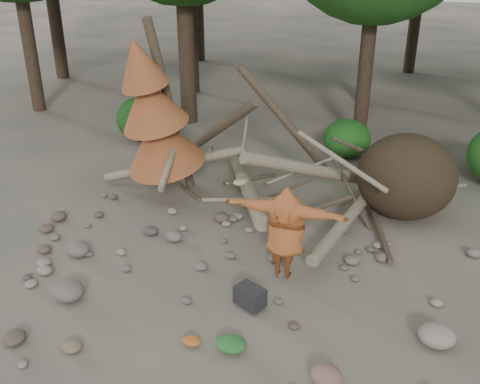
% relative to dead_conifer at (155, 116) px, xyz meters
% --- Properties ---
extents(ground, '(120.00, 120.00, 0.00)m').
position_rel_dead_conifer_xyz_m(ground, '(3.12, -3.37, -2.11)').
color(ground, '#514C44').
rests_on(ground, ground).
extents(deadfall_pile, '(8.55, 5.24, 3.30)m').
position_rel_dead_conifer_xyz_m(deadfall_pile, '(5.13, 0.87, -1.16)').
color(deadfall_pile, '#332619').
rests_on(deadfall_pile, ground).
extents(dead_conifer, '(2.06, 2.16, 4.35)m').
position_rel_dead_conifer_xyz_m(dead_conifer, '(0.00, 0.00, 0.00)').
color(dead_conifer, '#4C3F30').
rests_on(dead_conifer, ground).
extents(bush_left, '(1.80, 1.80, 1.44)m').
position_rel_dead_conifer_xyz_m(bush_left, '(-2.38, 3.83, -1.39)').
color(bush_left, '#174813').
rests_on(bush_left, ground).
extents(bush_mid, '(1.40, 1.40, 1.12)m').
position_rel_dead_conifer_xyz_m(bush_mid, '(3.92, 4.43, -1.55)').
color(bush_mid, '#205C1A').
rests_on(bush_mid, ground).
extents(frisbee_thrower, '(2.26, 0.68, 1.86)m').
position_rel_dead_conifer_xyz_m(frisbee_thrower, '(3.78, -2.43, -1.12)').
color(frisbee_thrower, '#994B22').
rests_on(frisbee_thrower, ground).
extents(backpack, '(0.60, 0.51, 0.34)m').
position_rel_dead_conifer_xyz_m(backpack, '(3.44, -3.46, -1.94)').
color(backpack, black).
rests_on(backpack, ground).
extents(cloth_green, '(0.49, 0.41, 0.18)m').
position_rel_dead_conifer_xyz_m(cloth_green, '(3.51, -4.61, -2.02)').
color(cloth_green, '#266028').
rests_on(cloth_green, ground).
extents(cloth_orange, '(0.30, 0.24, 0.11)m').
position_rel_dead_conifer_xyz_m(cloth_orange, '(2.88, -4.70, -2.06)').
color(cloth_orange, '#B1571E').
rests_on(cloth_orange, ground).
extents(boulder_front_left, '(0.59, 0.53, 0.35)m').
position_rel_dead_conifer_xyz_m(boulder_front_left, '(0.33, -4.27, -1.93)').
color(boulder_front_left, '#665D55').
rests_on(boulder_front_left, ground).
extents(boulder_front_right, '(0.47, 0.42, 0.28)m').
position_rel_dead_conifer_xyz_m(boulder_front_right, '(5.02, -4.81, -1.97)').
color(boulder_front_right, '#7D5E4E').
rests_on(boulder_front_right, ground).
extents(boulder_mid_right, '(0.59, 0.53, 0.35)m').
position_rel_dead_conifer_xyz_m(boulder_mid_right, '(6.50, -3.43, -1.93)').
color(boulder_mid_right, gray).
rests_on(boulder_mid_right, ground).
extents(boulder_mid_left, '(0.48, 0.43, 0.29)m').
position_rel_dead_conifer_xyz_m(boulder_mid_left, '(-0.36, -2.95, -1.97)').
color(boulder_mid_left, '#645A54').
rests_on(boulder_mid_left, ground).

